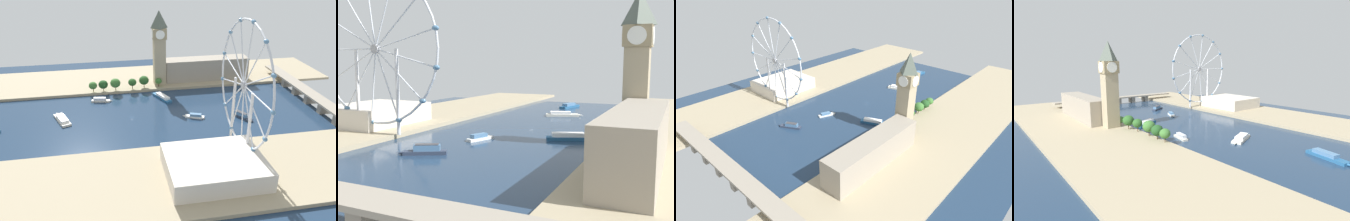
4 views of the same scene
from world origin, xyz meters
TOP-DOWN VIEW (x-y plane):
  - ground_plane at (0.00, 0.00)m, footprint 388.61×388.61m
  - riverbank_right at (109.31, 0.00)m, footprint 90.00×520.00m
  - clock_tower at (-80.88, 41.28)m, footprint 16.87×16.87m
  - parliament_block at (-88.42, 101.68)m, footprint 22.00×104.80m
  - tree_row_embankment at (-69.43, -4.67)m, footprint 14.94×85.43m
  - ferris_wheel at (78.69, 81.28)m, footprint 101.81×3.20m
  - riverside_hall at (111.55, 50.34)m, footprint 55.97×70.73m
  - tour_boat_0 at (-4.40, -67.94)m, footprint 34.46×19.53m
  - tour_boat_1 at (11.89, 61.55)m, footprint 11.61×22.32m
  - tour_boat_2 at (20.63, 108.15)m, footprint 25.68×16.67m
  - tour_boat_3 at (7.76, -138.28)m, footprint 14.97×37.47m
  - tour_boat_4 at (-41.30, 37.60)m, footprint 34.54×18.39m
  - tour_boat_5 at (-45.11, -30.41)m, footprint 8.57×23.79m

SIDE VIEW (x-z plane):
  - ground_plane at x=0.00m, z-range 0.00..0.00m
  - riverbank_right at x=109.31m, z-range 0.00..3.00m
  - tour_boat_1 at x=11.89m, z-range -0.41..3.87m
  - tour_boat_0 at x=-4.40m, z-range -0.38..4.17m
  - tour_boat_3 at x=7.76m, z-range -0.48..4.58m
  - tour_boat_5 at x=-45.11m, z-range -0.41..4.57m
  - tour_boat_4 at x=-41.30m, z-range -0.39..4.62m
  - tour_boat_2 at x=20.63m, z-range -0.53..5.16m
  - riverside_hall at x=111.55m, z-range 3.00..17.54m
  - tree_row_embankment at x=-69.43m, z-range 4.27..18.65m
  - parliament_block at x=-88.42m, z-range 3.00..29.84m
  - clock_tower at x=-80.88m, z-range 4.74..92.60m
  - ferris_wheel at x=78.69m, z-range 4.64..110.81m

